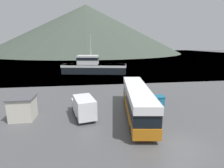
{
  "coord_description": "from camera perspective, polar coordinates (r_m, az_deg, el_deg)",
  "views": [
    {
      "loc": [
        -7.58,
        -11.93,
        8.31
      ],
      "look_at": [
        -3.73,
        14.92,
        2.0
      ],
      "focal_mm": 28.0,
      "sensor_mm": 36.0,
      "label": 1
    }
  ],
  "objects": [
    {
      "name": "hill_backdrop",
      "position": [
        175.62,
        -8.37,
        17.34
      ],
      "size": [
        172.36,
        172.36,
        43.4
      ],
      "primitive_type": "cone",
      "color": "#3D473D",
      "rests_on": "ground"
    },
    {
      "name": "ground_plane",
      "position": [
        16.39,
        21.93,
        -18.4
      ],
      "size": [
        400.0,
        400.0,
        0.0
      ],
      "primitive_type": "plane",
      "color": "#4C4C4F"
    },
    {
      "name": "delivery_van",
      "position": [
        20.46,
        -9.29,
        -7.18
      ],
      "size": [
        3.07,
        5.55,
        2.43
      ],
      "rotation": [
        0.0,
        0.0,
        0.22
      ],
      "color": "silver",
      "rests_on": "ground"
    },
    {
      "name": "water_surface",
      "position": [
        155.36,
        -5.43,
        9.98
      ],
      "size": [
        240.0,
        240.0,
        0.0
      ],
      "primitive_type": "plane",
      "color": "slate",
      "rests_on": "ground"
    },
    {
      "name": "tour_bus",
      "position": [
        20.6,
        8.2,
        -5.12
      ],
      "size": [
        4.27,
        13.07,
        3.42
      ],
      "rotation": [
        0.0,
        0.0,
        -0.15
      ],
      "color": "#B26614",
      "rests_on": "ground"
    },
    {
      "name": "fishing_boat",
      "position": [
        50.09,
        -6.16,
        5.69
      ],
      "size": [
        18.49,
        8.05,
        10.8
      ],
      "rotation": [
        0.0,
        0.0,
        4.53
      ],
      "color": "black",
      "rests_on": "water_surface"
    },
    {
      "name": "storage_bin",
      "position": [
        24.92,
        14.85,
        -5.22
      ],
      "size": [
        1.5,
        1.43,
        1.3
      ],
      "color": "teal",
      "rests_on": "ground"
    },
    {
      "name": "dock_kiosk",
      "position": [
        22.03,
        -27.12,
        -6.95
      ],
      "size": [
        2.69,
        2.72,
        2.58
      ],
      "color": "beige",
      "rests_on": "ground"
    }
  ]
}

